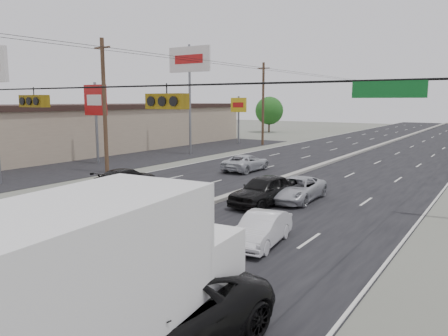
# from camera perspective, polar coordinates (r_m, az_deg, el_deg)

# --- Properties ---
(ground) EXTENTS (200.00, 200.00, 0.00)m
(ground) POSITION_cam_1_polar(r_m,az_deg,el_deg) (16.07, -25.33, -11.96)
(ground) COLOR #606356
(ground) RESTS_ON ground
(road_surface) EXTENTS (20.00, 160.00, 0.02)m
(road_surface) POSITION_cam_1_polar(r_m,az_deg,el_deg) (40.19, 14.02, 0.74)
(road_surface) COLOR black
(road_surface) RESTS_ON ground
(center_median) EXTENTS (0.50, 160.00, 0.20)m
(center_median) POSITION_cam_1_polar(r_m,az_deg,el_deg) (40.18, 14.03, 0.88)
(center_median) COLOR gray
(center_median) RESTS_ON ground
(strip_mall) EXTENTS (12.00, 42.00, 4.60)m
(strip_mall) POSITION_cam_1_polar(r_m,az_deg,el_deg) (50.97, -16.87, 4.88)
(strip_mall) COLOR tan
(strip_mall) RESTS_ON ground
(parking_lot) EXTENTS (10.00, 42.00, 0.02)m
(parking_lot) POSITION_cam_1_polar(r_m,az_deg,el_deg) (44.68, -9.30, 1.68)
(parking_lot) COLOR black
(parking_lot) RESTS_ON ground
(utility_pole_left_b) EXTENTS (1.60, 0.30, 10.00)m
(utility_pole_left_b) POSITION_cam_1_polar(r_m,az_deg,el_deg) (34.12, -15.34, 7.91)
(utility_pole_left_b) COLOR #422D1E
(utility_pole_left_b) RESTS_ON ground
(utility_pole_left_c) EXTENTS (1.60, 0.30, 10.00)m
(utility_pole_left_c) POSITION_cam_1_polar(r_m,az_deg,el_deg) (54.04, 5.13, 8.41)
(utility_pole_left_c) COLOR #422D1E
(utility_pole_left_c) RESTS_ON ground
(traffic_signals) EXTENTS (25.00, 0.30, 0.54)m
(traffic_signals) POSITION_cam_1_polar(r_m,az_deg,el_deg) (13.91, -23.78, 8.18)
(traffic_signals) COLOR black
(traffic_signals) RESTS_ON ground
(pole_sign_mid) EXTENTS (2.60, 0.25, 7.00)m
(pole_sign_mid) POSITION_cam_1_polar(r_m,az_deg,el_deg) (39.48, -16.43, 7.96)
(pole_sign_mid) COLOR slate
(pole_sign_mid) RESTS_ON ground
(pole_sign_billboard) EXTENTS (5.00, 0.25, 11.00)m
(pole_sign_billboard) POSITION_cam_1_polar(r_m,az_deg,el_deg) (45.15, -4.54, 13.11)
(pole_sign_billboard) COLOR slate
(pole_sign_billboard) RESTS_ON ground
(pole_sign_far) EXTENTS (2.20, 0.25, 6.00)m
(pole_sign_far) POSITION_cam_1_polar(r_m,az_deg,el_deg) (55.79, 1.92, 7.73)
(pole_sign_far) COLOR slate
(pole_sign_far) RESTS_ON ground
(tree_left_far) EXTENTS (4.80, 4.80, 6.12)m
(tree_left_far) POSITION_cam_1_polar(r_m,az_deg,el_deg) (76.18, 5.93, 7.46)
(tree_left_far) COLOR #382619
(tree_left_far) RESTS_ON ground
(box_truck) EXTENTS (3.24, 7.55, 3.72)m
(box_truck) POSITION_cam_1_polar(r_m,az_deg,el_deg) (9.09, -15.10, -14.56)
(box_truck) COLOR black
(box_truck) RESTS_ON ground
(red_sedan) EXTENTS (2.07, 4.46, 1.42)m
(red_sedan) POSITION_cam_1_polar(r_m,az_deg,el_deg) (17.68, -9.56, -6.92)
(red_sedan) COLOR #B1220A
(red_sedan) RESTS_ON ground
(black_suv) EXTENTS (3.53, 6.27, 1.66)m
(black_suv) POSITION_cam_1_polar(r_m,az_deg,el_deg) (9.92, -9.63, -19.21)
(black_suv) COLOR black
(black_suv) RESTS_ON ground
(queue_car_a) EXTENTS (2.34, 4.79, 1.57)m
(queue_car_a) POSITION_cam_1_polar(r_m,az_deg,el_deg) (23.07, 5.25, -2.93)
(queue_car_a) COLOR black
(queue_car_a) RESTS_ON ground
(queue_car_b) EXTENTS (1.75, 3.84, 1.22)m
(queue_car_b) POSITION_cam_1_polar(r_m,az_deg,el_deg) (16.79, 4.91, -8.03)
(queue_car_b) COLOR silver
(queue_car_b) RESTS_ON ground
(queue_car_c) EXTENTS (2.28, 4.68, 1.28)m
(queue_car_c) POSITION_cam_1_polar(r_m,az_deg,el_deg) (24.29, 9.46, -2.77)
(queue_car_c) COLOR #ABAEB3
(queue_car_c) RESTS_ON ground
(oncoming_near) EXTENTS (1.84, 4.44, 1.28)m
(oncoming_near) POSITION_cam_1_polar(r_m,az_deg,el_deg) (27.82, -12.62, -1.38)
(oncoming_near) COLOR black
(oncoming_near) RESTS_ON ground
(oncoming_far) EXTENTS (2.18, 4.65, 1.29)m
(oncoming_far) POSITION_cam_1_polar(r_m,az_deg,el_deg) (34.06, 2.92, 0.67)
(oncoming_far) COLOR #B7BBC0
(oncoming_far) RESTS_ON ground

